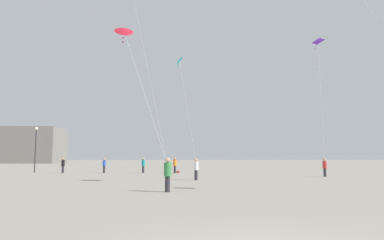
{
  "coord_description": "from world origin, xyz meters",
  "views": [
    {
      "loc": [
        -1.83,
        -6.2,
        1.84
      ],
      "look_at": [
        0.0,
        21.54,
        4.75
      ],
      "focal_mm": 32.1,
      "sensor_mm": 36.0,
      "label": 1
    }
  ],
  "objects_px": {
    "person_in_green": "(168,173)",
    "kite_crimson_diamond": "(124,31)",
    "person_in_teal": "(143,165)",
    "person_in_red": "(325,167)",
    "person_in_white": "(196,168)",
    "lamppost_east": "(36,142)",
    "person_in_orange": "(175,164)",
    "kite_cyan_diamond": "(180,62)",
    "person_in_black": "(63,165)",
    "kite_violet_delta": "(318,45)",
    "person_in_blue": "(104,165)",
    "building_left_hall": "(31,145)",
    "handbag_beside_flyer": "(178,172)"
  },
  "relations": [
    {
      "from": "person_in_orange",
      "to": "person_in_white",
      "type": "bearing_deg",
      "value": 84.98
    },
    {
      "from": "person_in_red",
      "to": "kite_crimson_diamond",
      "type": "bearing_deg",
      "value": -63.35
    },
    {
      "from": "person_in_blue",
      "to": "handbag_beside_flyer",
      "type": "bearing_deg",
      "value": -47.07
    },
    {
      "from": "person_in_teal",
      "to": "kite_cyan_diamond",
      "type": "distance_m",
      "value": 13.84
    },
    {
      "from": "person_in_orange",
      "to": "kite_crimson_diamond",
      "type": "height_order",
      "value": "kite_crimson_diamond"
    },
    {
      "from": "person_in_blue",
      "to": "kite_crimson_diamond",
      "type": "distance_m",
      "value": 18.88
    },
    {
      "from": "person_in_black",
      "to": "kite_cyan_diamond",
      "type": "bearing_deg",
      "value": 38.55
    },
    {
      "from": "kite_violet_delta",
      "to": "kite_cyan_diamond",
      "type": "distance_m",
      "value": 16.0
    },
    {
      "from": "person_in_teal",
      "to": "building_left_hall",
      "type": "xyz_separation_m",
      "value": [
        -32.36,
        52.52,
        3.59
      ]
    },
    {
      "from": "person_in_orange",
      "to": "kite_crimson_diamond",
      "type": "relative_size",
      "value": 0.18
    },
    {
      "from": "person_in_orange",
      "to": "handbag_beside_flyer",
      "type": "height_order",
      "value": "person_in_orange"
    },
    {
      "from": "person_in_teal",
      "to": "building_left_hall",
      "type": "distance_m",
      "value": 61.79
    },
    {
      "from": "person_in_black",
      "to": "handbag_beside_flyer",
      "type": "height_order",
      "value": "person_in_black"
    },
    {
      "from": "person_in_green",
      "to": "kite_crimson_diamond",
      "type": "relative_size",
      "value": 0.19
    },
    {
      "from": "person_in_orange",
      "to": "kite_violet_delta",
      "type": "xyz_separation_m",
      "value": [
        14.62,
        -3.51,
        12.31
      ]
    },
    {
      "from": "person_in_teal",
      "to": "person_in_red",
      "type": "xyz_separation_m",
      "value": [
        16.61,
        -7.8,
        -0.01
      ]
    },
    {
      "from": "person_in_orange",
      "to": "building_left_hall",
      "type": "height_order",
      "value": "building_left_hall"
    },
    {
      "from": "person_in_white",
      "to": "kite_cyan_diamond",
      "type": "xyz_separation_m",
      "value": [
        -1.26,
        1.14,
        8.63
      ]
    },
    {
      "from": "kite_crimson_diamond",
      "to": "person_in_black",
      "type": "bearing_deg",
      "value": 117.37
    },
    {
      "from": "person_in_orange",
      "to": "person_in_black",
      "type": "xyz_separation_m",
      "value": [
        -12.01,
        1.13,
        -0.03
      ]
    },
    {
      "from": "person_in_white",
      "to": "kite_cyan_diamond",
      "type": "relative_size",
      "value": 0.19
    },
    {
      "from": "person_in_white",
      "to": "lamppost_east",
      "type": "relative_size",
      "value": 0.32
    },
    {
      "from": "kite_crimson_diamond",
      "to": "kite_cyan_diamond",
      "type": "height_order",
      "value": "kite_crimson_diamond"
    },
    {
      "from": "person_in_red",
      "to": "handbag_beside_flyer",
      "type": "distance_m",
      "value": 14.69
    },
    {
      "from": "person_in_black",
      "to": "lamppost_east",
      "type": "height_order",
      "value": "lamppost_east"
    },
    {
      "from": "kite_cyan_diamond",
      "to": "lamppost_east",
      "type": "relative_size",
      "value": 1.72
    },
    {
      "from": "lamppost_east",
      "to": "kite_violet_delta",
      "type": "bearing_deg",
      "value": -11.27
    },
    {
      "from": "person_in_blue",
      "to": "person_in_black",
      "type": "height_order",
      "value": "person_in_black"
    },
    {
      "from": "person_in_orange",
      "to": "lamppost_east",
      "type": "height_order",
      "value": "lamppost_east"
    },
    {
      "from": "person_in_orange",
      "to": "lamppost_east",
      "type": "distance_m",
      "value": 15.87
    },
    {
      "from": "building_left_hall",
      "to": "kite_crimson_diamond",
      "type": "bearing_deg",
      "value": -64.83
    },
    {
      "from": "kite_violet_delta",
      "to": "handbag_beside_flyer",
      "type": "xyz_separation_m",
      "value": [
        -14.27,
        3.61,
        -13.11
      ]
    },
    {
      "from": "person_in_white",
      "to": "handbag_beside_flyer",
      "type": "distance_m",
      "value": 10.71
    },
    {
      "from": "person_in_black",
      "to": "kite_violet_delta",
      "type": "distance_m",
      "value": 29.71
    },
    {
      "from": "person_in_red",
      "to": "person_in_green",
      "type": "height_order",
      "value": "person_in_green"
    },
    {
      "from": "person_in_green",
      "to": "lamppost_east",
      "type": "distance_m",
      "value": 26.23
    },
    {
      "from": "kite_violet_delta",
      "to": "kite_cyan_diamond",
      "type": "relative_size",
      "value": 1.45
    },
    {
      "from": "person_in_green",
      "to": "lamppost_east",
      "type": "xyz_separation_m",
      "value": [
        -14.81,
        21.51,
        2.42
      ]
    },
    {
      "from": "person_in_white",
      "to": "kite_crimson_diamond",
      "type": "xyz_separation_m",
      "value": [
        -5.03,
        -4.62,
        8.99
      ]
    },
    {
      "from": "person_in_green",
      "to": "kite_crimson_diamond",
      "type": "xyz_separation_m",
      "value": [
        -2.9,
        3.88,
        8.92
      ]
    },
    {
      "from": "kite_cyan_diamond",
      "to": "person_in_orange",
      "type": "bearing_deg",
      "value": 91.2
    },
    {
      "from": "kite_violet_delta",
      "to": "kite_cyan_diamond",
      "type": "bearing_deg",
      "value": -157.84
    },
    {
      "from": "person_in_green",
      "to": "building_left_hall",
      "type": "bearing_deg",
      "value": -50.02
    },
    {
      "from": "person_in_orange",
      "to": "person_in_white",
      "type": "height_order",
      "value": "person_in_orange"
    },
    {
      "from": "lamppost_east",
      "to": "person_in_green",
      "type": "bearing_deg",
      "value": -55.46
    },
    {
      "from": "handbag_beside_flyer",
      "to": "kite_cyan_diamond",
      "type": "bearing_deg",
      "value": -90.93
    },
    {
      "from": "person_in_orange",
      "to": "building_left_hall",
      "type": "relative_size",
      "value": 0.11
    },
    {
      "from": "person_in_teal",
      "to": "kite_violet_delta",
      "type": "relative_size",
      "value": 0.13
    },
    {
      "from": "person_in_teal",
      "to": "building_left_hall",
      "type": "bearing_deg",
      "value": 25.56
    },
    {
      "from": "person_in_black",
      "to": "handbag_beside_flyer",
      "type": "distance_m",
      "value": 12.42
    }
  ]
}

